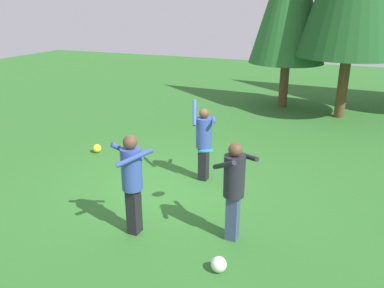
{
  "coord_description": "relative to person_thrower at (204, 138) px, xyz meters",
  "views": [
    {
      "loc": [
        3.28,
        -6.73,
        3.69
      ],
      "look_at": [
        0.48,
        0.02,
        1.05
      ],
      "focal_mm": 36.5,
      "sensor_mm": 36.0,
      "label": 1
    }
  ],
  "objects": [
    {
      "name": "person_catcher",
      "position": [
        1.27,
        -1.98,
        0.04
      ],
      "size": [
        0.75,
        0.73,
        1.68
      ],
      "rotation": [
        0.0,
        0.0,
        2.48
      ],
      "color": "#38476B",
      "rests_on": "ground_plane"
    },
    {
      "name": "person_thrower",
      "position": [
        0.0,
        0.0,
        0.0
      ],
      "size": [
        0.62,
        0.61,
        1.79
      ],
      "rotation": [
        0.0,
        0.0,
        -1.19
      ],
      "color": "black",
      "rests_on": "ground_plane"
    },
    {
      "name": "ground_plane",
      "position": [
        -0.48,
        -0.68,
        -0.96
      ],
      "size": [
        40.0,
        40.0,
        0.0
      ],
      "primitive_type": "plane",
      "color": "#2D6B28"
    },
    {
      "name": "ball_white",
      "position": [
        1.34,
        -2.89,
        -0.85
      ],
      "size": [
        0.24,
        0.24,
        0.24
      ],
      "primitive_type": "sphere",
      "color": "white",
      "rests_on": "ground_plane"
    },
    {
      "name": "ball_yellow",
      "position": [
        -3.17,
        0.47,
        -0.85
      ],
      "size": [
        0.22,
        0.22,
        0.22
      ],
      "primitive_type": "sphere",
      "color": "yellow",
      "rests_on": "ground_plane"
    },
    {
      "name": "person_bystander",
      "position": [
        -0.32,
        -2.45,
        0.08
      ],
      "size": [
        0.74,
        0.75,
        1.75
      ],
      "rotation": [
        0.0,
        0.0,
        0.84
      ],
      "color": "black",
      "rests_on": "ground_plane"
    },
    {
      "name": "frisbee",
      "position": [
        0.58,
        -1.44,
        0.3
      ],
      "size": [
        0.38,
        0.38,
        0.1
      ],
      "color": "#2393D1"
    }
  ]
}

